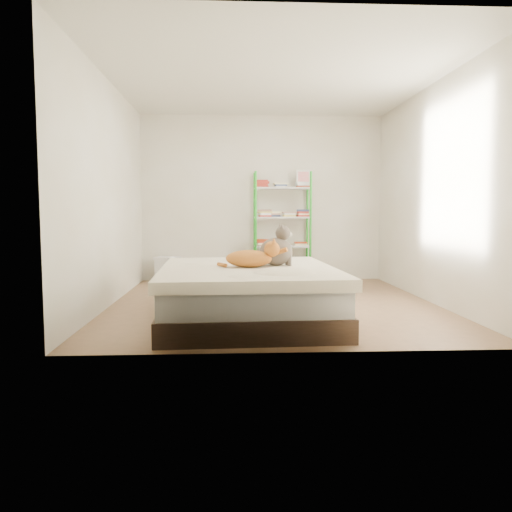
{
  "coord_description": "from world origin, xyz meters",
  "views": [
    {
      "loc": [
        -0.5,
        -5.85,
        1.08
      ],
      "look_at": [
        -0.23,
        -0.62,
        0.62
      ],
      "focal_mm": 35.0,
      "sensor_mm": 36.0,
      "label": 1
    }
  ],
  "objects": [
    {
      "name": "cardboard_box",
      "position": [
        0.28,
        1.04,
        0.16
      ],
      "size": [
        0.55,
        0.55,
        0.37
      ],
      "rotation": [
        0.0,
        0.0,
        -0.31
      ],
      "color": "tan",
      "rests_on": "ground"
    },
    {
      "name": "orange_cat",
      "position": [
        -0.32,
        -0.97,
        0.65
      ],
      "size": [
        0.56,
        0.34,
        0.22
      ],
      "primitive_type": null,
      "rotation": [
        0.0,
        0.0,
        -0.1
      ],
      "color": "orange",
      "rests_on": "bed"
    },
    {
      "name": "bed",
      "position": [
        -0.33,
        -0.92,
        0.27
      ],
      "size": [
        1.77,
        2.18,
        0.54
      ],
      "rotation": [
        0.0,
        0.0,
        0.04
      ],
      "color": "#443027",
      "rests_on": "ground"
    },
    {
      "name": "room",
      "position": [
        0.0,
        0.0,
        1.3
      ],
      "size": [
        3.81,
        4.21,
        2.61
      ],
      "color": "#896445",
      "rests_on": "ground"
    },
    {
      "name": "shelf_unit",
      "position": [
        0.31,
        1.88,
        0.87
      ],
      "size": [
        0.88,
        0.36,
        1.74
      ],
      "color": "green",
      "rests_on": "ground"
    },
    {
      "name": "grey_cat",
      "position": [
        -0.04,
        -0.82,
        0.74
      ],
      "size": [
        0.39,
        0.34,
        0.41
      ],
      "primitive_type": null,
      "rotation": [
        0.0,
        0.0,
        1.68
      ],
      "color": "#635954",
      "rests_on": "bed"
    },
    {
      "name": "white_bin",
      "position": [
        -1.48,
        1.85,
        0.2
      ],
      "size": [
        0.41,
        0.38,
        0.4
      ],
      "rotation": [
        0.0,
        0.0,
        -0.26
      ],
      "color": "white",
      "rests_on": "ground"
    }
  ]
}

